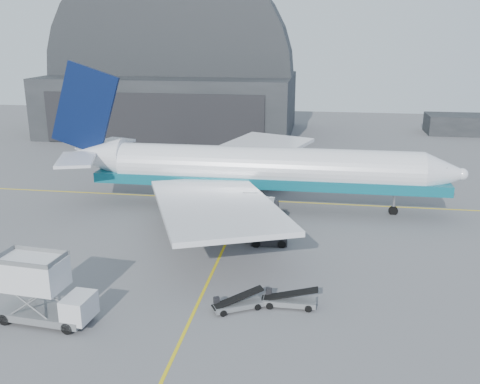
% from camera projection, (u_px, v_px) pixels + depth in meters
% --- Properties ---
extents(ground, '(200.00, 200.00, 0.00)m').
position_uv_depth(ground, '(216.00, 265.00, 49.35)').
color(ground, '#565659').
rests_on(ground, ground).
extents(taxi_lines, '(80.00, 42.12, 0.02)m').
position_uv_depth(taxi_lines, '(237.00, 219.00, 61.33)').
color(taxi_lines, gold).
rests_on(taxi_lines, ground).
extents(hangar, '(50.00, 28.30, 28.00)m').
position_uv_depth(hangar, '(172.00, 87.00, 111.21)').
color(hangar, black).
rests_on(hangar, ground).
extents(distant_bldg_a, '(14.00, 8.00, 4.00)m').
position_uv_depth(distant_bldg_a, '(460.00, 134.00, 112.00)').
color(distant_bldg_a, black).
rests_on(distant_bldg_a, ground).
extents(airliner, '(49.85, 48.34, 17.49)m').
position_uv_depth(airliner, '(250.00, 169.00, 63.97)').
color(airliner, white).
rests_on(airliner, ground).
extents(catering_truck, '(7.41, 3.34, 4.95)m').
position_uv_depth(catering_truck, '(41.00, 290.00, 39.15)').
color(catering_truck, slate).
rests_on(catering_truck, ground).
extents(pushback_tug, '(3.84, 2.49, 1.69)m').
position_uv_depth(pushback_tug, '(270.00, 238.00, 54.05)').
color(pushback_tug, black).
rests_on(pushback_tug, ground).
extents(belt_loader_a, '(4.01, 3.00, 1.56)m').
position_uv_depth(belt_loader_a, '(237.00, 304.00, 41.35)').
color(belt_loader_a, slate).
rests_on(belt_loader_a, ground).
extents(belt_loader_b, '(4.39, 1.55, 1.67)m').
position_uv_depth(belt_loader_b, '(289.00, 300.00, 41.83)').
color(belt_loader_b, slate).
rests_on(belt_loader_b, ground).
extents(traffic_cone, '(0.38, 0.38, 0.54)m').
position_uv_depth(traffic_cone, '(175.00, 239.00, 54.84)').
color(traffic_cone, red).
rests_on(traffic_cone, ground).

